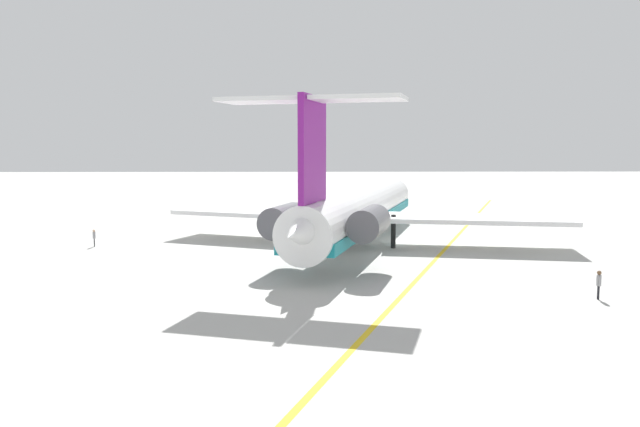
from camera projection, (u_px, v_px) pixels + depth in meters
name	position (u px, v px, depth m)	size (l,w,h in m)	color
ground	(404.00, 242.00, 61.37)	(358.21, 358.21, 0.00)	#ADADA8
main_jetliner	(359.00, 210.00, 58.14)	(43.51, 39.04, 12.94)	white
ground_crew_near_nose	(599.00, 281.00, 37.94)	(0.45, 0.29, 1.82)	black
ground_crew_near_tail	(94.00, 236.00, 58.23)	(0.40, 0.27, 1.66)	black
safety_cone_nose	(235.00, 213.00, 85.88)	(0.40, 0.40, 0.55)	#EA590F
taxiway_centreline	(450.00, 244.00, 59.91)	(107.17, 0.36, 0.01)	gold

